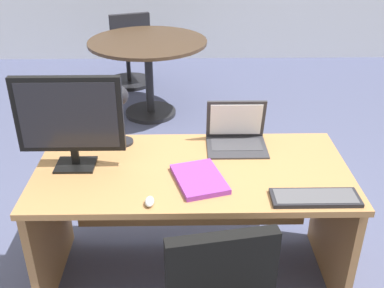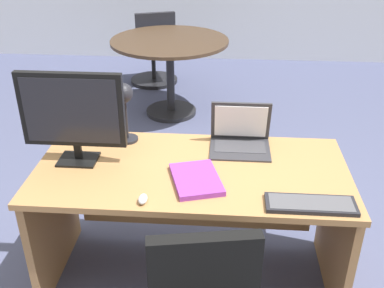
{
  "view_description": "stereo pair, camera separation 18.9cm",
  "coord_description": "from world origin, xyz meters",
  "px_view_note": "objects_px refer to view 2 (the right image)",
  "views": [
    {
      "loc": [
        -0.03,
        -1.99,
        1.94
      ],
      "look_at": [
        0.0,
        0.04,
        0.85
      ],
      "focal_mm": 42.52,
      "sensor_mm": 36.0,
      "label": 1
    },
    {
      "loc": [
        0.15,
        -1.99,
        1.94
      ],
      "look_at": [
        0.0,
        0.04,
        0.85
      ],
      "focal_mm": 42.52,
      "sensor_mm": 36.0,
      "label": 2
    }
  ],
  "objects_px": {
    "laptop": "(240,133)",
    "book": "(196,179)",
    "monitor": "(72,113)",
    "keyboard": "(311,204)",
    "meeting_table": "(170,59)",
    "mouse": "(143,199)",
    "meeting_chair_near": "(154,54)",
    "desk_lamp": "(124,101)",
    "desk": "(192,198)"
  },
  "relations": [
    {
      "from": "mouse",
      "to": "meeting_chair_near",
      "type": "relative_size",
      "value": 0.09
    },
    {
      "from": "keyboard",
      "to": "book",
      "type": "height_order",
      "value": "book"
    },
    {
      "from": "laptop",
      "to": "keyboard",
      "type": "relative_size",
      "value": 0.81
    },
    {
      "from": "desk",
      "to": "meeting_table",
      "type": "bearing_deg",
      "value": 99.84
    },
    {
      "from": "desk",
      "to": "mouse",
      "type": "distance_m",
      "value": 0.48
    },
    {
      "from": "keyboard",
      "to": "desk_lamp",
      "type": "bearing_deg",
      "value": 150.16
    },
    {
      "from": "keyboard",
      "to": "desk_lamp",
      "type": "xyz_separation_m",
      "value": [
        -0.95,
        0.54,
        0.24
      ]
    },
    {
      "from": "keyboard",
      "to": "meeting_chair_near",
      "type": "height_order",
      "value": "meeting_chair_near"
    },
    {
      "from": "keyboard",
      "to": "meeting_chair_near",
      "type": "xyz_separation_m",
      "value": [
        -1.24,
        3.41,
        -0.38
      ]
    },
    {
      "from": "keyboard",
      "to": "desk_lamp",
      "type": "relative_size",
      "value": 1.14
    },
    {
      "from": "book",
      "to": "meeting_chair_near",
      "type": "xyz_separation_m",
      "value": [
        -0.71,
        3.25,
        -0.38
      ]
    },
    {
      "from": "book",
      "to": "meeting_table",
      "type": "distance_m",
      "value": 2.44
    },
    {
      "from": "laptop",
      "to": "book",
      "type": "distance_m",
      "value": 0.45
    },
    {
      "from": "mouse",
      "to": "meeting_table",
      "type": "height_order",
      "value": "meeting_table"
    },
    {
      "from": "desk",
      "to": "laptop",
      "type": "distance_m",
      "value": 0.45
    },
    {
      "from": "desk",
      "to": "book",
      "type": "xyz_separation_m",
      "value": [
        0.03,
        -0.18,
        0.23
      ]
    },
    {
      "from": "meeting_table",
      "to": "meeting_chair_near",
      "type": "bearing_deg",
      "value": 109.19
    },
    {
      "from": "desk_lamp",
      "to": "meeting_table",
      "type": "bearing_deg",
      "value": 89.96
    },
    {
      "from": "monitor",
      "to": "desk",
      "type": "bearing_deg",
      "value": 1.84
    },
    {
      "from": "laptop",
      "to": "meeting_chair_near",
      "type": "xyz_separation_m",
      "value": [
        -0.93,
        2.85,
        -0.45
      ]
    },
    {
      "from": "book",
      "to": "meeting_table",
      "type": "bearing_deg",
      "value": 99.9
    },
    {
      "from": "monitor",
      "to": "keyboard",
      "type": "distance_m",
      "value": 1.23
    },
    {
      "from": "meeting_table",
      "to": "meeting_chair_near",
      "type": "xyz_separation_m",
      "value": [
        -0.29,
        0.84,
        -0.22
      ]
    },
    {
      "from": "laptop",
      "to": "desk_lamp",
      "type": "relative_size",
      "value": 0.92
    },
    {
      "from": "desk_lamp",
      "to": "book",
      "type": "height_order",
      "value": "desk_lamp"
    },
    {
      "from": "laptop",
      "to": "book",
      "type": "bearing_deg",
      "value": -118.92
    },
    {
      "from": "keyboard",
      "to": "meeting_table",
      "type": "bearing_deg",
      "value": 110.23
    },
    {
      "from": "keyboard",
      "to": "meeting_table",
      "type": "relative_size",
      "value": 0.36
    },
    {
      "from": "meeting_table",
      "to": "laptop",
      "type": "bearing_deg",
      "value": -72.4
    },
    {
      "from": "meeting_table",
      "to": "meeting_chair_near",
      "type": "relative_size",
      "value": 1.31
    },
    {
      "from": "monitor",
      "to": "laptop",
      "type": "relative_size",
      "value": 1.62
    },
    {
      "from": "desk",
      "to": "mouse",
      "type": "xyz_separation_m",
      "value": [
        -0.2,
        -0.36,
        0.24
      ]
    },
    {
      "from": "monitor",
      "to": "mouse",
      "type": "bearing_deg",
      "value": -40.45
    },
    {
      "from": "meeting_table",
      "to": "book",
      "type": "bearing_deg",
      "value": -80.1
    },
    {
      "from": "laptop",
      "to": "keyboard",
      "type": "height_order",
      "value": "laptop"
    },
    {
      "from": "desk",
      "to": "meeting_chair_near",
      "type": "height_order",
      "value": "meeting_chair_near"
    },
    {
      "from": "mouse",
      "to": "laptop",
      "type": "bearing_deg",
      "value": 52.45
    },
    {
      "from": "book",
      "to": "laptop",
      "type": "bearing_deg",
      "value": 61.08
    },
    {
      "from": "laptop",
      "to": "meeting_table",
      "type": "bearing_deg",
      "value": 107.6
    },
    {
      "from": "meeting_table",
      "to": "desk",
      "type": "bearing_deg",
      "value": -80.16
    },
    {
      "from": "laptop",
      "to": "book",
      "type": "relative_size",
      "value": 0.93
    },
    {
      "from": "desk",
      "to": "desk_lamp",
      "type": "bearing_deg",
      "value": 152.19
    },
    {
      "from": "desk_lamp",
      "to": "book",
      "type": "distance_m",
      "value": 0.62
    },
    {
      "from": "keyboard",
      "to": "laptop",
      "type": "bearing_deg",
      "value": 118.93
    },
    {
      "from": "monitor",
      "to": "keyboard",
      "type": "xyz_separation_m",
      "value": [
        1.16,
        -0.32,
        -0.27
      ]
    },
    {
      "from": "desk_lamp",
      "to": "meeting_table",
      "type": "xyz_separation_m",
      "value": [
        0.0,
        2.02,
        -0.4
      ]
    },
    {
      "from": "keyboard",
      "to": "mouse",
      "type": "distance_m",
      "value": 0.76
    },
    {
      "from": "monitor",
      "to": "desk_lamp",
      "type": "bearing_deg",
      "value": 46.42
    },
    {
      "from": "keyboard",
      "to": "book",
      "type": "distance_m",
      "value": 0.55
    },
    {
      "from": "keyboard",
      "to": "book",
      "type": "bearing_deg",
      "value": 162.75
    }
  ]
}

